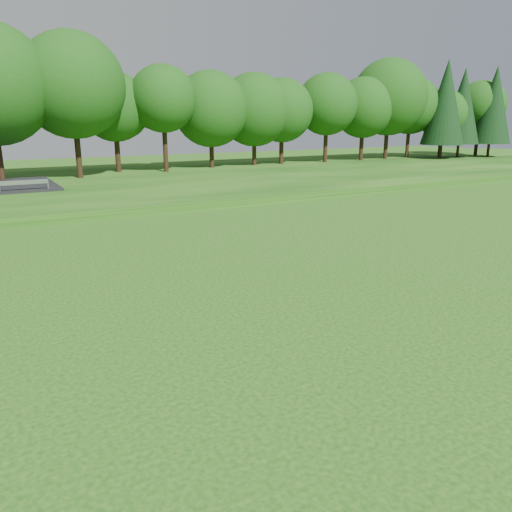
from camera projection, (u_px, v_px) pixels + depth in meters
berm at (189, 178)px, 46.55m from camera, size 130.00×30.00×0.60m
walking_path at (266, 202)px, 34.93m from camera, size 130.00×1.60×0.04m
treeline at (170, 92)px, 47.83m from camera, size 104.00×7.00×15.00m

